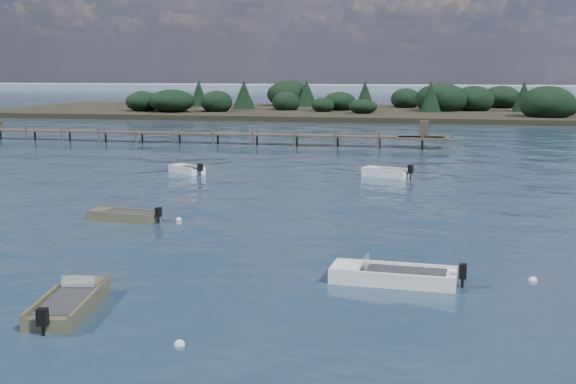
% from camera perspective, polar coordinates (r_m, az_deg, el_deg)
% --- Properties ---
extents(ground, '(400.00, 400.00, 0.00)m').
position_cam_1_polar(ground, '(84.72, 8.12, 4.38)').
color(ground, '#172737').
rests_on(ground, ground).
extents(tender_far_white, '(3.76, 2.44, 1.27)m').
position_cam_1_polar(tender_far_white, '(52.55, 7.75, 1.40)').
color(tender_far_white, silver).
rests_on(tender_far_white, ground).
extents(dinghy_mid_grey, '(4.01, 1.83, 1.00)m').
position_cam_1_polar(dinghy_mid_grey, '(38.00, -12.83, -1.98)').
color(dinghy_mid_grey, brown).
rests_on(dinghy_mid_grey, ground).
extents(dinghy_near_olive, '(2.25, 4.61, 1.10)m').
position_cam_1_polar(dinghy_near_olive, '(24.52, -16.89, -8.57)').
color(dinghy_near_olive, brown).
rests_on(dinghy_near_olive, ground).
extents(tender_far_grey, '(3.22, 2.84, 1.11)m').
position_cam_1_polar(tender_far_grey, '(54.45, -7.99, 1.66)').
color(tender_far_grey, silver).
rests_on(tender_far_grey, ground).
extents(dinghy_mid_white_a, '(4.88, 1.93, 1.13)m').
position_cam_1_polar(dinghy_mid_white_a, '(26.68, 8.27, -6.75)').
color(dinghy_mid_white_a, silver).
rests_on(dinghy_mid_white_a, ground).
extents(buoy_a, '(0.32, 0.32, 0.32)m').
position_cam_1_polar(buoy_a, '(20.91, -8.57, -11.88)').
color(buoy_a, silver).
rests_on(buoy_a, ground).
extents(buoy_b, '(0.32, 0.32, 0.32)m').
position_cam_1_polar(buoy_b, '(28.07, 18.79, -6.66)').
color(buoy_b, silver).
rests_on(buoy_b, ground).
extents(buoy_c, '(0.32, 0.32, 0.32)m').
position_cam_1_polar(buoy_c, '(37.46, -8.62, -2.22)').
color(buoy_c, silver).
rests_on(buoy_c, ground).
extents(jetty, '(64.50, 3.20, 3.40)m').
position_cam_1_polar(jetty, '(77.39, -8.80, 4.60)').
color(jetty, '#483D35').
rests_on(jetty, ground).
extents(far_headland, '(190.00, 40.00, 5.80)m').
position_cam_1_polar(far_headland, '(125.90, 20.86, 6.44)').
color(far_headland, black).
rests_on(far_headland, ground).
extents(distant_haze, '(280.00, 20.00, 2.40)m').
position_cam_1_polar(distant_haze, '(271.60, -8.91, 7.92)').
color(distant_haze, '#8191A0').
rests_on(distant_haze, ground).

